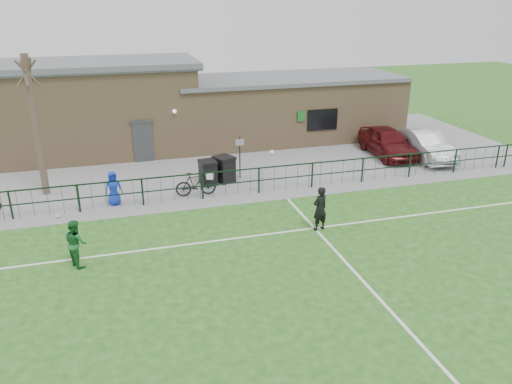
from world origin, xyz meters
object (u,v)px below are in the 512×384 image
object	(u,v)px
car_maroon	(387,142)
car_silver	(425,145)
outfield_player	(76,243)
spectator_child	(113,188)
wheelie_bin_left	(224,170)
wheelie_bin_right	(208,173)
ball_ground	(58,216)
bare_tree	(36,127)
sign_post	(240,158)
bicycle_d	(196,184)

from	to	relation	value
car_maroon	car_silver	distance (m)	1.97
outfield_player	spectator_child	bearing A→B (deg)	-41.91
wheelie_bin_left	car_maroon	bearing A→B (deg)	-14.83
wheelie_bin_right	ball_ground	xyz separation A→B (m)	(-6.38, -2.11, -0.44)
car_silver	ball_ground	size ratio (longest dim) A/B	22.76
wheelie_bin_right	outfield_player	xyz separation A→B (m)	(-5.45, -6.14, 0.24)
outfield_player	car_silver	bearing A→B (deg)	-95.95
wheelie_bin_left	car_maroon	distance (m)	9.48
bare_tree	outfield_player	distance (m)	7.43
bare_tree	wheelie_bin_right	distance (m)	7.52
outfield_player	ball_ground	world-z (taller)	outfield_player
spectator_child	car_silver	bearing A→B (deg)	-5.58
bare_tree	car_maroon	world-z (taller)	bare_tree
wheelie_bin_right	ball_ground	world-z (taller)	wheelie_bin_right
car_silver	spectator_child	bearing A→B (deg)	-167.47
car_silver	outfield_player	world-z (taller)	outfield_player
car_maroon	ball_ground	bearing A→B (deg)	-164.00
bare_tree	car_maroon	distance (m)	17.39
sign_post	bicycle_d	size ratio (longest dim) A/B	1.13
sign_post	outfield_player	bearing A→B (deg)	-137.23
bicycle_d	outfield_player	bearing A→B (deg)	138.19
spectator_child	ball_ground	distance (m)	2.40
car_silver	spectator_child	xyz separation A→B (m)	(-16.08, -2.01, -0.01)
sign_post	car_maroon	xyz separation A→B (m)	(8.54, 1.25, -0.23)
wheelie_bin_left	spectator_child	xyz separation A→B (m)	(-5.00, -1.47, 0.16)
bare_tree	car_maroon	xyz separation A→B (m)	(17.22, 0.89, -2.21)
bare_tree	car_silver	xyz separation A→B (m)	(18.94, -0.09, -2.25)
wheelie_bin_left	car_silver	distance (m)	11.09
wheelie_bin_right	bicycle_d	size ratio (longest dim) A/B	0.59
wheelie_bin_right	ball_ground	bearing A→B (deg)	-168.41
wheelie_bin_left	ball_ground	distance (m)	7.54
wheelie_bin_left	sign_post	xyz separation A→B (m)	(0.82, 0.26, 0.44)
car_maroon	bicycle_d	bearing A→B (deg)	-161.86
sign_post	ball_ground	size ratio (longest dim) A/B	10.24
bare_tree	bicycle_d	world-z (taller)	bare_tree
wheelie_bin_right	bare_tree	bearing A→B (deg)	167.08
bare_tree	wheelie_bin_left	size ratio (longest dim) A/B	5.32
sign_post	bicycle_d	xyz separation A→B (m)	(-2.40, -1.67, -0.47)
wheelie_bin_right	ball_ground	distance (m)	6.74
car_maroon	outfield_player	size ratio (longest dim) A/B	2.88
spectator_child	outfield_player	size ratio (longest dim) A/B	0.92
sign_post	outfield_player	xyz separation A→B (m)	(-7.07, -6.54, -0.24)
bare_tree	outfield_player	world-z (taller)	bare_tree
wheelie_bin_right	sign_post	world-z (taller)	sign_post
sign_post	outfield_player	size ratio (longest dim) A/B	1.27
wheelie_bin_right	sign_post	distance (m)	1.74
sign_post	car_silver	size ratio (longest dim) A/B	0.45
bicycle_d	spectator_child	world-z (taller)	spectator_child
sign_post	car_maroon	world-z (taller)	sign_post
wheelie_bin_left	bicycle_d	bearing A→B (deg)	-162.20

